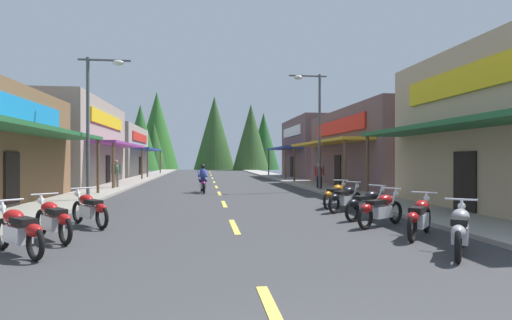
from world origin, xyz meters
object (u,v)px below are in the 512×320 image
at_px(motorcycle_parked_left_0, 18,230).
at_px(motorcycle_parked_left_1, 53,219).
at_px(motorcycle_parked_right_4, 345,198).
at_px(motorcycle_parked_right_5, 335,195).
at_px(motorcycle_parked_left_2, 90,208).
at_px(pedestrian_browsing, 319,174).
at_px(pedestrian_by_shop, 116,172).
at_px(rider_cruising_lead, 203,181).
at_px(motorcycle_parked_right_1, 419,217).
at_px(streetlamp_left, 96,108).
at_px(motorcycle_parked_right_0, 460,229).
at_px(motorcycle_parked_right_2, 380,209).
at_px(streetlamp_right, 314,116).
at_px(motorcycle_parked_right_3, 367,204).

xyz_separation_m(motorcycle_parked_left_0, motorcycle_parked_left_1, (0.14, 1.38, 0.00)).
distance_m(motorcycle_parked_right_4, motorcycle_parked_right_5, 1.17).
bearing_deg(motorcycle_parked_left_0, motorcycle_parked_left_2, -51.81).
bearing_deg(pedestrian_browsing, pedestrian_by_shop, 90.91).
relative_size(motorcycle_parked_left_0, rider_cruising_lead, 0.75).
xyz_separation_m(motorcycle_parked_right_1, pedestrian_by_shop, (-10.39, 16.66, 0.56)).
height_order(motorcycle_parked_right_5, rider_cruising_lead, rider_cruising_lead).
bearing_deg(streetlamp_left, motorcycle_parked_right_0, -48.43).
height_order(motorcycle_parked_right_5, motorcycle_parked_left_0, same).
relative_size(motorcycle_parked_right_5, motorcycle_parked_left_2, 0.96).
bearing_deg(motorcycle_parked_right_4, streetlamp_left, 116.93).
bearing_deg(motorcycle_parked_right_4, motorcycle_parked_right_0, -128.72).
bearing_deg(motorcycle_parked_right_2, pedestrian_browsing, 47.45).
height_order(rider_cruising_lead, pedestrian_browsing, pedestrian_browsing).
distance_m(motorcycle_parked_left_2, rider_cruising_lead, 11.05).
distance_m(streetlamp_right, motorcycle_parked_right_4, 9.51).
height_order(motorcycle_parked_right_0, motorcycle_parked_right_1, same).
relative_size(streetlamp_left, motorcycle_parked_right_2, 3.36).
bearing_deg(motorcycle_parked_right_0, motorcycle_parked_right_5, 36.29).
bearing_deg(pedestrian_by_shop, motorcycle_parked_right_0, 4.32).
relative_size(streetlamp_right, pedestrian_by_shop, 3.70).
relative_size(motorcycle_parked_left_1, pedestrian_browsing, 1.06).
height_order(streetlamp_left, motorcycle_parked_left_0, streetlamp_left).
height_order(rider_cruising_lead, pedestrian_by_shop, pedestrian_by_shop).
bearing_deg(pedestrian_browsing, motorcycle_parked_left_1, 155.28).
distance_m(streetlamp_left, motorcycle_parked_left_2, 7.42).
xyz_separation_m(motorcycle_parked_right_5, motorcycle_parked_left_1, (-8.35, -5.08, 0.00)).
relative_size(motorcycle_parked_right_2, motorcycle_parked_left_1, 1.06).
height_order(motorcycle_parked_left_1, pedestrian_browsing, pedestrian_browsing).
xyz_separation_m(motorcycle_parked_right_5, motorcycle_parked_left_2, (-8.06, -3.19, 0.00)).
bearing_deg(motorcycle_parked_right_4, motorcycle_parked_right_5, 49.79).
bearing_deg(motorcycle_parked_right_1, motorcycle_parked_right_5, 42.53).
relative_size(motorcycle_parked_left_1, pedestrian_by_shop, 0.97).
xyz_separation_m(motorcycle_parked_right_0, motorcycle_parked_left_1, (-8.29, 2.43, 0.00)).
relative_size(motorcycle_parked_right_1, motorcycle_parked_right_5, 1.00).
xyz_separation_m(streetlamp_right, motorcycle_parked_left_1, (-9.61, -12.52, -3.81)).
relative_size(streetlamp_left, motorcycle_parked_left_0, 3.87).
bearing_deg(motorcycle_parked_right_1, motorcycle_parked_right_4, 43.16).
relative_size(motorcycle_parked_right_3, motorcycle_parked_right_5, 1.13).
xyz_separation_m(motorcycle_parked_left_0, pedestrian_browsing, (10.32, 14.83, 0.46)).
bearing_deg(motorcycle_parked_right_0, rider_cruising_lead, 55.09).
distance_m(streetlamp_left, motorcycle_parked_right_4, 11.02).
bearing_deg(motorcycle_parked_right_2, pedestrian_by_shop, 90.34).
distance_m(streetlamp_left, motorcycle_parked_right_3, 11.88).
height_order(motorcycle_parked_right_5, motorcycle_parked_left_2, same).
bearing_deg(motorcycle_parked_right_0, pedestrian_by_shop, 65.92).
distance_m(motorcycle_parked_right_0, motorcycle_parked_right_1, 1.70).
relative_size(streetlamp_right, motorcycle_parked_right_2, 3.62).
bearing_deg(motorcycle_parked_right_5, motorcycle_parked_left_0, 169.21).
xyz_separation_m(motorcycle_parked_right_3, motorcycle_parked_right_4, (0.00, 1.87, 0.00)).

